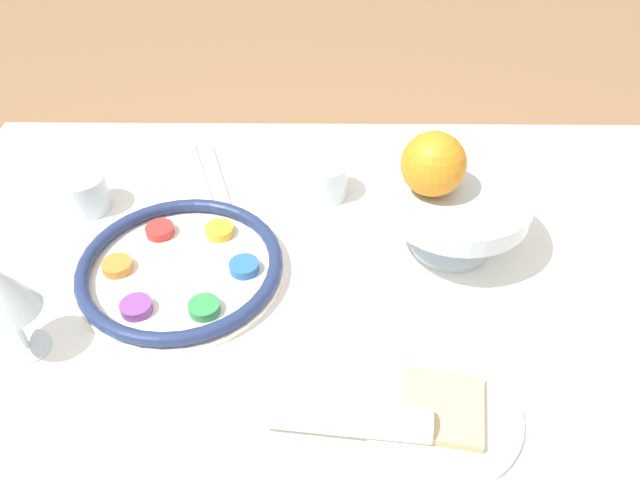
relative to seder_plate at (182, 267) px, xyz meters
name	(u,v)px	position (x,y,z in m)	size (l,w,h in m)	color
dining_table	(324,448)	(0.20, -0.05, -0.40)	(1.25, 0.94, 0.76)	white
seder_plate	(182,267)	(0.00, 0.00, 0.00)	(0.29, 0.29, 0.03)	white
wine_glass	(1,290)	(-0.17, -0.14, 0.09)	(0.08, 0.08, 0.15)	silver
fruit_stand	(458,205)	(0.39, 0.06, 0.07)	(0.21, 0.21, 0.10)	silver
orange_fruit	(435,164)	(0.35, 0.07, 0.13)	(0.09, 0.09, 0.09)	orange
bread_plate	(442,411)	(0.34, -0.23, -0.01)	(0.19, 0.19, 0.02)	silver
napkin_roll	(350,419)	(0.23, -0.25, 0.00)	(0.19, 0.06, 0.04)	white
cup_near	(325,179)	(0.20, 0.19, 0.02)	(0.08, 0.08, 0.06)	silver
cup_mid	(85,193)	(-0.18, 0.15, 0.02)	(0.08, 0.08, 0.06)	silver
fork_left	(199,174)	(-0.02, 0.25, -0.01)	(0.08, 0.19, 0.01)	silver
fork_right	(216,174)	(0.01, 0.25, -0.01)	(0.08, 0.19, 0.01)	silver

